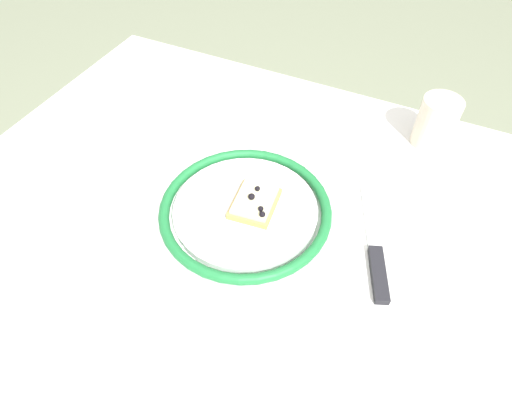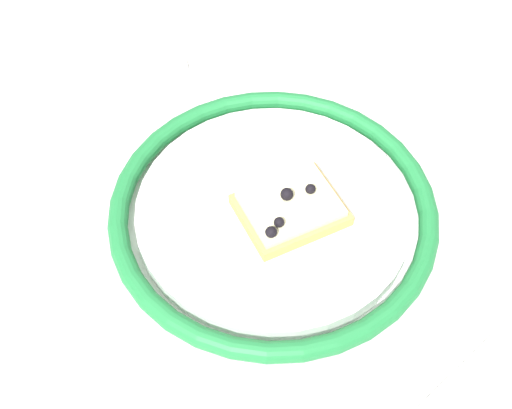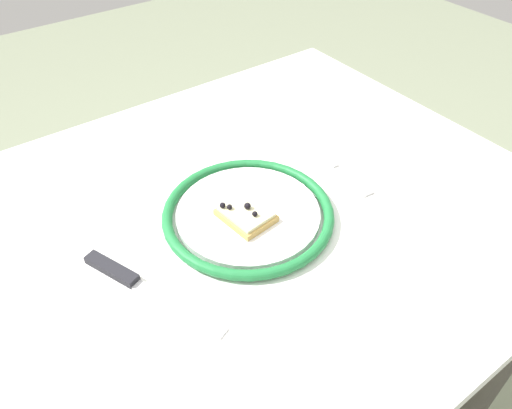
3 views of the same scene
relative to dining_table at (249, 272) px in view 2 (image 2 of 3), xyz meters
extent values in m
cube|color=white|center=(0.00, 0.00, 0.09)|extent=(0.97, 0.81, 0.03)
cylinder|color=#4C4742|center=(-0.42, 0.34, -0.29)|extent=(0.05, 0.05, 0.73)
cylinder|color=white|center=(0.02, 0.02, 0.11)|extent=(0.23, 0.23, 0.01)
torus|color=#1E7238|center=(0.02, 0.02, 0.12)|extent=(0.27, 0.27, 0.02)
cube|color=tan|center=(0.03, 0.03, 0.13)|extent=(0.07, 0.09, 0.01)
cube|color=beige|center=(0.03, 0.03, 0.13)|extent=(0.07, 0.08, 0.01)
sphere|color=black|center=(0.02, 0.02, 0.14)|extent=(0.01, 0.01, 0.01)
sphere|color=black|center=(0.03, 0.04, 0.14)|extent=(0.01, 0.01, 0.01)
sphere|color=black|center=(0.05, 0.00, 0.14)|extent=(0.01, 0.01, 0.01)
sphere|color=black|center=(0.05, 0.01, 0.14)|extent=(0.01, 0.01, 0.01)
cube|color=silver|center=(0.19, 0.10, 0.11)|extent=(0.07, 0.15, 0.00)
cube|color=silver|center=(-0.19, -0.05, 0.11)|extent=(0.02, 0.11, 0.00)
cube|color=silver|center=(-0.18, 0.07, 0.11)|extent=(0.03, 0.04, 0.00)
camera|label=1|loc=(0.22, -0.38, 0.64)|focal=30.68mm
camera|label=2|loc=(0.33, -0.11, 0.57)|focal=47.76mm
camera|label=3|loc=(0.34, 0.48, 0.64)|focal=34.16mm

